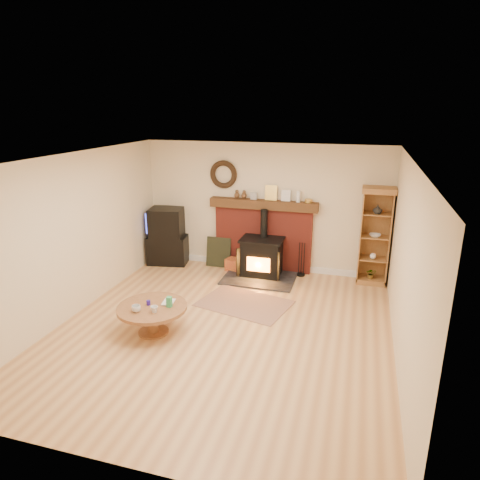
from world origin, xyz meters
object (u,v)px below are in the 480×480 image
(coffee_table, at_px, (152,311))
(tv_unit, at_px, (167,237))
(curio_cabinet, at_px, (375,236))
(wood_stove, at_px, (261,258))

(coffee_table, bearing_deg, tv_unit, 110.80)
(tv_unit, distance_m, curio_cabinet, 4.27)
(wood_stove, bearing_deg, tv_unit, 174.85)
(coffee_table, bearing_deg, curio_cabinet, 42.86)
(tv_unit, bearing_deg, coffee_table, -69.20)
(curio_cabinet, xyz_separation_m, coffee_table, (-3.17, -2.94, -0.58))
(wood_stove, distance_m, coffee_table, 2.86)
(wood_stove, height_order, coffee_table, wood_stove)
(tv_unit, bearing_deg, curio_cabinet, 1.15)
(curio_cabinet, bearing_deg, wood_stove, -172.57)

